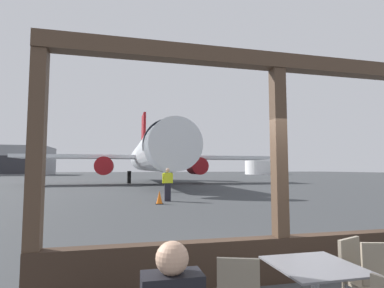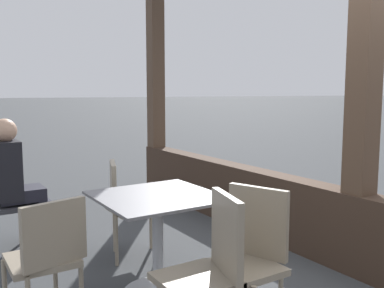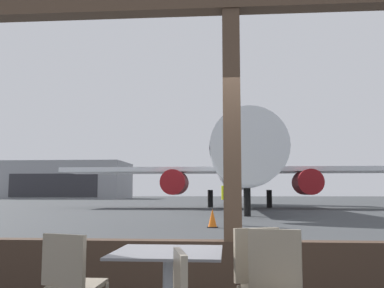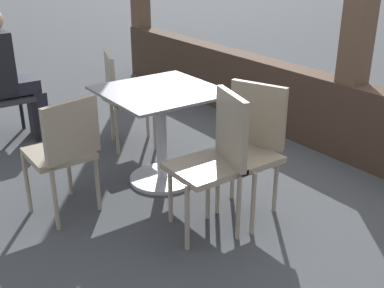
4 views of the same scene
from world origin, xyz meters
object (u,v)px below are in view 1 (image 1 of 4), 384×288
Objects in this scene: cafe_chair_aisle_right at (358,273)px; ground_crew_worker at (168,184)px; airplane at (152,154)px; fuel_storage_tank at (259,168)px; traffic_cone at (159,198)px.

cafe_chair_aisle_right is 12.94m from ground_crew_worker.
fuel_storage_tank is at bearing 53.14° from airplane.
fuel_storage_tank is (36.52, 48.71, -1.27)m from airplane.
ground_crew_worker reaches higher than cafe_chair_aisle_right.
airplane is at bearing 88.61° from cafe_chair_aisle_right.
ground_crew_worker reaches higher than traffic_cone.
traffic_cone is at bearing 93.85° from cafe_chair_aisle_right.
fuel_storage_tank is at bearing 64.85° from cafe_chair_aisle_right.
airplane is 60.89m from fuel_storage_tank.
traffic_cone is at bearing -115.77° from ground_crew_worker.
fuel_storage_tank is at bearing 60.64° from traffic_cone.
cafe_chair_aisle_right is at bearing -86.15° from traffic_cone.
ground_crew_worker is at bearing 90.92° from cafe_chair_aisle_right.
ground_crew_worker is 1.47m from traffic_cone.
cafe_chair_aisle_right is 0.52× the size of ground_crew_worker.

